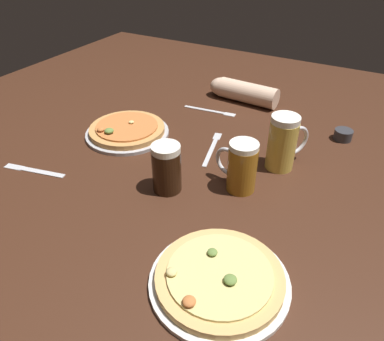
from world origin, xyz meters
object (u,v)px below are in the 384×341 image
object	(u,v)px
pizza_plate_near	(219,279)
fork_left	(212,148)
pizza_plate_far	(127,130)
beer_mug_pale	(167,167)
beer_mug_amber	(241,166)
knife_right	(34,170)
beer_mug_dark	(283,143)
diner_arm	(241,91)
ramekin_sauce	(343,135)
fork_spare	(211,111)

from	to	relation	value
pizza_plate_near	fork_left	size ratio (longest dim) A/B	1.38
pizza_plate_far	beer_mug_pale	world-z (taller)	beer_mug_pale
beer_mug_amber	knife_right	size ratio (longest dim) A/B	0.73
beer_mug_amber	knife_right	world-z (taller)	beer_mug_amber
pizza_plate_near	beer_mug_dark	distance (m)	0.50
knife_right	diner_arm	size ratio (longest dim) A/B	0.69
pizza_plate_near	knife_right	distance (m)	0.68
pizza_plate_near	beer_mug_amber	world-z (taller)	beer_mug_amber
beer_mug_amber	ramekin_sauce	size ratio (longest dim) A/B	2.42
knife_right	pizza_plate_near	bearing A→B (deg)	-8.66
pizza_plate_far	fork_left	bearing A→B (deg)	11.47
beer_mug_dark	knife_right	world-z (taller)	beer_mug_dark
ramekin_sauce	knife_right	distance (m)	1.02
knife_right	fork_spare	size ratio (longest dim) A/B	0.96
pizza_plate_far	fork_left	xyz separation A→B (m)	(0.31, 0.06, -0.01)
pizza_plate_near	knife_right	xyz separation A→B (m)	(-0.68, 0.10, -0.01)
beer_mug_amber	knife_right	distance (m)	0.63
fork_spare	pizza_plate_far	bearing A→B (deg)	-119.51
pizza_plate_far	diner_arm	bearing A→B (deg)	62.87
beer_mug_dark	beer_mug_pale	world-z (taller)	beer_mug_dark
beer_mug_dark	diner_arm	size ratio (longest dim) A/B	0.58
beer_mug_dark	ramekin_sauce	world-z (taller)	beer_mug_dark
ramekin_sauce	diner_arm	xyz separation A→B (m)	(-0.44, 0.13, 0.02)
pizza_plate_near	fork_left	distance (m)	0.55
ramekin_sauce	fork_spare	distance (m)	0.50
diner_arm	beer_mug_pale	bearing A→B (deg)	-85.45
pizza_plate_far	beer_mug_amber	bearing A→B (deg)	-11.29
pizza_plate_far	fork_spare	world-z (taller)	pizza_plate_far
fork_left	knife_right	bearing A→B (deg)	-137.46
pizza_plate_far	beer_mug_pale	bearing A→B (deg)	-33.74
pizza_plate_far	beer_mug_pale	size ratio (longest dim) A/B	2.05
beer_mug_pale	ramekin_sauce	size ratio (longest dim) A/B	2.31
pizza_plate_near	beer_mug_amber	distance (m)	0.35
fork_spare	beer_mug_amber	bearing A→B (deg)	-54.10
fork_left	beer_mug_dark	bearing A→B (deg)	1.80
fork_left	fork_spare	distance (m)	0.28
fork_spare	diner_arm	world-z (taller)	diner_arm
knife_right	ramekin_sauce	bearing A→B (deg)	39.85
fork_left	knife_right	world-z (taller)	same
pizza_plate_near	fork_left	bearing A→B (deg)	117.94
beer_mug_amber	diner_arm	xyz separation A→B (m)	(-0.23, 0.56, -0.03)
beer_mug_pale	pizza_plate_far	bearing A→B (deg)	146.26
ramekin_sauce	fork_spare	world-z (taller)	ramekin_sauce
beer_mug_pale	knife_right	xyz separation A→B (m)	(-0.40, -0.13, -0.07)
beer_mug_pale	knife_right	bearing A→B (deg)	-162.35
pizza_plate_far	diner_arm	world-z (taller)	diner_arm
beer_mug_dark	fork_spare	size ratio (longest dim) A/B	0.81
beer_mug_pale	fork_spare	distance (m)	0.52
beer_mug_dark	beer_mug_amber	xyz separation A→B (m)	(-0.07, -0.16, -0.01)
ramekin_sauce	knife_right	size ratio (longest dim) A/B	0.30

